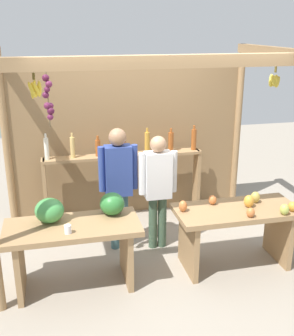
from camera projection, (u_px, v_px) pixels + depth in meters
The scene contains 7 objects.
ground_plane at pixel (144, 243), 5.47m from camera, with size 12.00×12.00×0.00m, color gray.
market_stall at pixel (135, 129), 5.45m from camera, with size 3.49×2.09×2.45m.
fruit_counter_left at pixel (74, 231), 4.42m from camera, with size 1.42×0.66×0.99m.
fruit_counter_right at pixel (237, 222), 4.80m from camera, with size 1.42×0.65×0.87m.
bottle_shelf_unit at pixel (125, 167), 5.86m from camera, with size 2.24×0.22×1.36m.
vendor_man at pixel (118, 179), 5.06m from camera, with size 0.48×0.21×1.56m.
vendor_woman at pixel (158, 183), 5.10m from camera, with size 0.48×0.20×1.47m.
Camera 1 is at (-1.04, -4.74, 2.71)m, focal length 44.53 mm.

